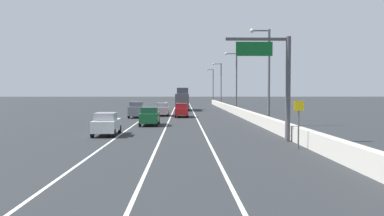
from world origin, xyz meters
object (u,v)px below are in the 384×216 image
object	(u,v)px
car_green_3	(150,116)
box_truck	(182,100)
car_white_2	(106,124)
car_silver_0	(162,109)
lamp_post_right_third	(235,78)
lamp_post_right_second	(267,70)
car_red_4	(181,110)
speed_advisory_sign	(299,121)
lamp_post_right_fourth	(220,81)
overhead_sign_gantry	(278,75)
car_gray_1	(137,110)
lamp_post_right_fifth	(212,83)

from	to	relation	value
car_green_3	box_truck	distance (m)	31.60
car_white_2	car_silver_0	bearing A→B (deg)	82.47
car_white_2	lamp_post_right_third	bearing A→B (deg)	66.30
lamp_post_right_second	lamp_post_right_third	xyz separation A→B (m)	(0.13, 25.57, 0.00)
lamp_post_right_second	car_red_4	size ratio (longest dim) A/B	2.14
speed_advisory_sign	car_white_2	world-z (taller)	speed_advisory_sign
lamp_post_right_fourth	overhead_sign_gantry	bearing A→B (deg)	-91.73
overhead_sign_gantry	car_white_2	size ratio (longest dim) A/B	1.73
overhead_sign_gantry	lamp_post_right_fourth	xyz separation A→B (m)	(1.93, 63.90, 1.04)
speed_advisory_sign	box_truck	distance (m)	48.79
speed_advisory_sign	car_silver_0	size ratio (longest dim) A/B	0.65
lamp_post_right_fourth	box_truck	xyz separation A→B (m)	(-8.76, -19.31, -3.87)
overhead_sign_gantry	lamp_post_right_third	world-z (taller)	lamp_post_right_third
speed_advisory_sign	car_gray_1	xyz separation A→B (m)	(-13.42, 28.79, -0.71)
overhead_sign_gantry	lamp_post_right_second	world-z (taller)	lamp_post_right_second
speed_advisory_sign	lamp_post_right_fourth	size ratio (longest dim) A/B	0.30
overhead_sign_gantry	car_red_4	world-z (taller)	overhead_sign_gantry
lamp_post_right_third	overhead_sign_gantry	bearing A→B (deg)	-93.03
lamp_post_right_third	car_white_2	bearing A→B (deg)	-113.70
lamp_post_right_fourth	box_truck	world-z (taller)	lamp_post_right_fourth
car_gray_1	box_truck	world-z (taller)	box_truck
box_truck	speed_advisory_sign	bearing A→B (deg)	-81.43
car_gray_1	car_red_4	size ratio (longest dim) A/B	1.01
car_silver_0	car_red_4	size ratio (longest dim) A/B	0.99
speed_advisory_sign	car_red_4	distance (m)	30.55
speed_advisory_sign	lamp_post_right_third	bearing A→B (deg)	87.84
lamp_post_right_second	lamp_post_right_fourth	xyz separation A→B (m)	(0.03, 51.15, 0.00)
car_gray_1	lamp_post_right_fifth	bearing A→B (deg)	76.85
car_silver_0	lamp_post_right_second	bearing A→B (deg)	-53.95
car_white_2	lamp_post_right_fourth	bearing A→B (deg)	75.99
overhead_sign_gantry	lamp_post_right_fourth	size ratio (longest dim) A/B	0.75
speed_advisory_sign	overhead_sign_gantry	bearing A→B (deg)	96.91
lamp_post_right_second	car_silver_0	xyz separation A→B (m)	(-11.64, 16.00, -4.83)
lamp_post_right_second	car_green_3	distance (m)	13.08
overhead_sign_gantry	lamp_post_right_fifth	size ratio (longest dim) A/B	0.75
car_green_3	box_truck	size ratio (longest dim) A/B	0.52
overhead_sign_gantry	lamp_post_right_fifth	bearing A→B (deg)	88.68
box_truck	car_silver_0	bearing A→B (deg)	-100.42
car_silver_0	lamp_post_right_fourth	bearing A→B (deg)	71.64
speed_advisory_sign	car_silver_0	xyz separation A→B (m)	(-10.19, 32.40, -0.83)
lamp_post_right_second	car_red_4	distance (m)	16.64
car_silver_0	car_red_4	xyz separation A→B (m)	(2.77, -2.77, 0.02)
car_green_3	car_red_4	bearing A→B (deg)	75.61
lamp_post_right_fourth	car_green_3	size ratio (longest dim) A/B	2.18
speed_advisory_sign	car_red_4	world-z (taller)	speed_advisory_sign
lamp_post_right_third	box_truck	distance (m)	11.52
overhead_sign_gantry	box_truck	size ratio (longest dim) A/B	0.84
car_green_3	car_red_4	world-z (taller)	car_green_3
car_green_3	car_red_4	xyz separation A→B (m)	(3.28, 12.78, -0.01)
car_gray_1	car_green_3	distance (m)	12.25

